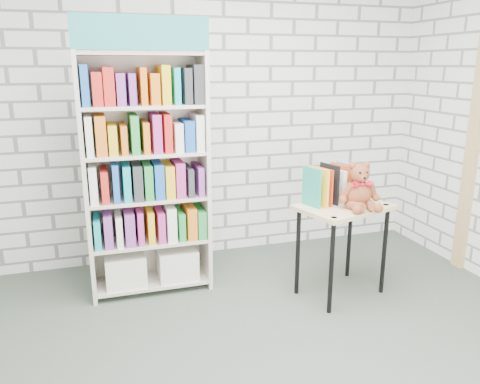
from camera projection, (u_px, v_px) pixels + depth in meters
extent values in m
plane|color=#3E493D|center=(274.00, 369.00, 2.93)|extent=(4.50, 4.50, 0.00)
cube|color=silver|center=(201.00, 114.00, 4.41)|extent=(4.50, 0.02, 2.80)
cube|color=beige|center=(85.00, 181.00, 3.62)|extent=(0.03, 0.38, 1.95)
cube|color=beige|center=(204.00, 173.00, 3.89)|extent=(0.03, 0.38, 1.95)
cube|color=beige|center=(145.00, 172.00, 3.92)|extent=(0.97, 0.02, 1.95)
cube|color=teal|center=(142.00, 32.00, 3.30)|extent=(0.97, 0.02, 0.24)
cube|color=beige|center=(152.00, 280.00, 3.99)|extent=(0.91, 0.36, 0.03)
cube|color=beige|center=(150.00, 240.00, 3.90)|extent=(0.91, 0.36, 0.03)
cube|color=beige|center=(148.00, 198.00, 3.80)|extent=(0.91, 0.36, 0.03)
cube|color=beige|center=(146.00, 153.00, 3.70)|extent=(0.91, 0.36, 0.03)
cube|color=beige|center=(143.00, 106.00, 3.61)|extent=(0.91, 0.36, 0.03)
cube|color=beige|center=(140.00, 54.00, 3.51)|extent=(0.91, 0.36, 0.03)
cube|color=silver|center=(125.00, 268.00, 3.90)|extent=(0.32, 0.32, 0.26)
cube|color=silver|center=(177.00, 262.00, 4.02)|extent=(0.32, 0.32, 0.26)
cube|color=#19A5B2|center=(150.00, 224.00, 3.85)|extent=(0.91, 0.32, 0.26)
cube|color=white|center=(147.00, 181.00, 3.75)|extent=(0.91, 0.32, 0.26)
cube|color=purple|center=(145.00, 135.00, 3.66)|extent=(0.91, 0.32, 0.26)
cube|color=#333338|center=(142.00, 87.00, 3.56)|extent=(0.91, 0.32, 0.26)
cube|color=tan|center=(344.00, 207.00, 3.73)|extent=(0.82, 0.68, 0.03)
cylinder|color=black|center=(331.00, 268.00, 3.51)|extent=(0.04, 0.04, 0.73)
cylinder|color=black|center=(298.00, 252.00, 3.82)|extent=(0.04, 0.04, 0.73)
cylinder|color=black|center=(384.00, 251.00, 3.84)|extent=(0.04, 0.04, 0.73)
cylinder|color=black|center=(349.00, 238.00, 4.14)|extent=(0.04, 0.04, 0.73)
cylinder|color=black|center=(334.00, 218.00, 3.42)|extent=(0.05, 0.05, 0.01)
cylinder|color=black|center=(386.00, 205.00, 3.74)|extent=(0.05, 0.05, 0.01)
cube|color=teal|center=(312.00, 188.00, 3.65)|extent=(0.08, 0.21, 0.30)
cube|color=yellow|center=(318.00, 187.00, 3.68)|extent=(0.08, 0.21, 0.30)
cube|color=red|center=(324.00, 186.00, 3.71)|extent=(0.08, 0.21, 0.30)
cube|color=black|center=(329.00, 185.00, 3.74)|extent=(0.08, 0.21, 0.30)
cube|color=white|center=(335.00, 184.00, 3.78)|extent=(0.08, 0.21, 0.30)
cube|color=#C44F22|center=(340.00, 183.00, 3.81)|extent=(0.08, 0.21, 0.30)
cube|color=blue|center=(345.00, 182.00, 3.84)|extent=(0.08, 0.21, 0.30)
cube|color=#E2CA4B|center=(350.00, 181.00, 3.87)|extent=(0.08, 0.21, 0.30)
cube|color=teal|center=(355.00, 180.00, 3.91)|extent=(0.08, 0.21, 0.30)
ellipsoid|color=brown|center=(358.00, 194.00, 3.65)|extent=(0.21, 0.18, 0.21)
sphere|color=brown|center=(360.00, 174.00, 3.61)|extent=(0.15, 0.15, 0.15)
sphere|color=brown|center=(353.00, 166.00, 3.60)|extent=(0.06, 0.06, 0.06)
sphere|color=brown|center=(366.00, 165.00, 3.62)|extent=(0.06, 0.06, 0.06)
sphere|color=brown|center=(363.00, 178.00, 3.56)|extent=(0.06, 0.06, 0.06)
sphere|color=black|center=(360.00, 173.00, 3.54)|extent=(0.02, 0.02, 0.02)
sphere|color=black|center=(367.00, 173.00, 3.55)|extent=(0.02, 0.02, 0.02)
sphere|color=black|center=(365.00, 178.00, 3.53)|extent=(0.02, 0.02, 0.02)
cylinder|color=brown|center=(347.00, 191.00, 3.61)|extent=(0.11, 0.09, 0.15)
cylinder|color=brown|center=(372.00, 190.00, 3.65)|extent=(0.11, 0.08, 0.15)
sphere|color=brown|center=(343.00, 200.00, 3.60)|extent=(0.06, 0.06, 0.06)
sphere|color=brown|center=(376.00, 198.00, 3.65)|extent=(0.06, 0.06, 0.06)
cylinder|color=brown|center=(356.00, 206.00, 3.56)|extent=(0.10, 0.17, 0.09)
cylinder|color=brown|center=(371.00, 205.00, 3.58)|extent=(0.12, 0.17, 0.09)
sphere|color=brown|center=(357.00, 210.00, 3.49)|extent=(0.07, 0.07, 0.07)
sphere|color=brown|center=(378.00, 208.00, 3.52)|extent=(0.07, 0.07, 0.07)
cone|color=red|center=(358.00, 184.00, 3.56)|extent=(0.07, 0.06, 0.06)
cone|color=red|center=(367.00, 184.00, 3.58)|extent=(0.07, 0.06, 0.06)
sphere|color=red|center=(363.00, 184.00, 3.57)|extent=(0.03, 0.03, 0.03)
cube|color=tan|center=(471.00, 157.00, 4.17)|extent=(0.05, 0.12, 2.10)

